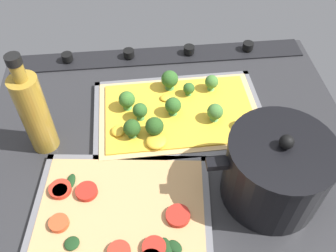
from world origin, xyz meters
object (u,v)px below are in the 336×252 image
at_px(veggie_pizza_back, 120,216).
at_px(cooking_pot, 276,171).
at_px(oil_bottle, 34,112).
at_px(baking_tray_front, 179,116).
at_px(baking_tray_back, 121,216).
at_px(broccoli_pizza, 176,112).

xyz_separation_m(veggie_pizza_back, cooking_pot, (-0.28, -0.03, 0.06)).
xyz_separation_m(cooking_pot, oil_bottle, (0.43, -0.16, 0.03)).
distance_m(baking_tray_front, baking_tray_back, 0.27).
xyz_separation_m(baking_tray_front, cooking_pot, (-0.14, 0.21, 0.07)).
height_order(broccoli_pizza, oil_bottle, oil_bottle).
distance_m(veggie_pizza_back, cooking_pot, 0.28).
bearing_deg(cooking_pot, broccoli_pizza, -53.62).
distance_m(broccoli_pizza, oil_bottle, 0.29).
height_order(cooking_pot, oil_bottle, oil_bottle).
xyz_separation_m(broccoli_pizza, cooking_pot, (-0.15, 0.20, 0.05)).
xyz_separation_m(broccoli_pizza, oil_bottle, (0.28, 0.05, 0.08)).
bearing_deg(veggie_pizza_back, baking_tray_front, -119.61).
relative_size(baking_tray_front, cooking_pot, 1.50).
distance_m(veggie_pizza_back, oil_bottle, 0.26).
bearing_deg(veggie_pizza_back, cooking_pot, -174.12).
xyz_separation_m(baking_tray_front, oil_bottle, (0.29, 0.05, 0.09)).
distance_m(baking_tray_back, veggie_pizza_back, 0.01).
distance_m(baking_tray_front, oil_bottle, 0.30).
bearing_deg(cooking_pot, baking_tray_back, 5.35).
relative_size(baking_tray_back, cooking_pot, 1.38).
height_order(baking_tray_front, oil_bottle, oil_bottle).
bearing_deg(oil_bottle, cooking_pot, 159.62).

